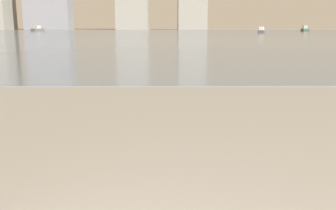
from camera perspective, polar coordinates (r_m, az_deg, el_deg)
The scene contains 4 objects.
harbor_water at distance 61.82m, azimuth -0.49°, elevation 10.93°, with size 180.00×110.00×0.01m.
harbor_boat_1 at distance 83.79m, azimuth 20.14°, elevation 10.78°, with size 1.55×3.31×1.20m.
harbor_boat_4 at distance 61.14m, azimuth 14.06°, elevation 10.91°, with size 1.76×2.81×1.00m.
harbor_boat_5 at distance 84.97m, azimuth -19.27°, elevation 10.84°, with size 2.14×3.37×1.20m.
Camera 1 is at (0.11, 0.19, 1.09)m, focal length 40.00 mm.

